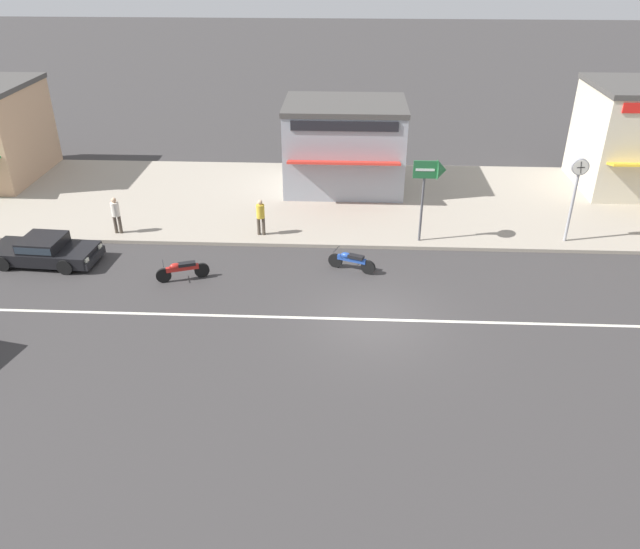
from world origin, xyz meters
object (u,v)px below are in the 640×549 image
(street_clock, at_px, (577,180))
(pedestrian_mid_kerb, at_px, (261,215))
(shopfront_mid_block, at_px, (344,145))
(motorcycle_0, at_px, (351,260))
(pedestrian_by_shop, at_px, (116,213))
(sedan_black_1, at_px, (44,250))
(arrow_signboard, at_px, (437,174))
(motorcycle_2, at_px, (182,269))

(street_clock, bearing_deg, pedestrian_mid_kerb, -179.99)
(pedestrian_mid_kerb, distance_m, shopfront_mid_block, 6.83)
(motorcycle_0, height_order, street_clock, street_clock)
(pedestrian_mid_kerb, distance_m, pedestrian_by_shop, 6.05)
(sedan_black_1, height_order, arrow_signboard, arrow_signboard)
(street_clock, relative_size, pedestrian_by_shop, 2.22)
(sedan_black_1, relative_size, street_clock, 1.20)
(motorcycle_2, height_order, street_clock, street_clock)
(pedestrian_by_shop, distance_m, shopfront_mid_block, 11.20)
(street_clock, bearing_deg, sedan_black_1, -172.82)
(motorcycle_0, xyz_separation_m, motorcycle_2, (-6.23, -1.01, 0.00))
(pedestrian_by_shop, bearing_deg, arrow_signboard, -0.72)
(motorcycle_2, xyz_separation_m, pedestrian_by_shop, (-3.59, 3.59, 0.64))
(pedestrian_by_shop, height_order, shopfront_mid_block, shopfront_mid_block)
(arrow_signboard, distance_m, shopfront_mid_block, 7.18)
(arrow_signboard, distance_m, pedestrian_mid_kerb, 7.35)
(motorcycle_2, relative_size, arrow_signboard, 0.54)
(motorcycle_0, relative_size, pedestrian_by_shop, 1.14)
(street_clock, distance_m, shopfront_mid_block, 10.90)
(pedestrian_mid_kerb, xyz_separation_m, pedestrian_by_shop, (-6.05, -0.12, 0.02))
(street_clock, relative_size, pedestrian_mid_kerb, 2.26)
(street_clock, distance_m, pedestrian_mid_kerb, 12.69)
(sedan_black_1, distance_m, street_clock, 20.97)
(sedan_black_1, relative_size, motorcycle_2, 2.25)
(sedan_black_1, relative_size, shopfront_mid_block, 0.73)
(shopfront_mid_block, bearing_deg, street_clock, -32.29)
(motorcycle_2, bearing_deg, street_clock, 13.87)
(pedestrian_by_shop, bearing_deg, pedestrian_mid_kerb, 1.13)
(street_clock, relative_size, arrow_signboard, 1.02)
(sedan_black_1, height_order, motorcycle_0, sedan_black_1)
(sedan_black_1, height_order, shopfront_mid_block, shopfront_mid_block)
(sedan_black_1, relative_size, arrow_signboard, 1.22)
(arrow_signboard, bearing_deg, pedestrian_mid_kerb, 177.69)
(arrow_signboard, bearing_deg, pedestrian_by_shop, 179.28)
(motorcycle_2, xyz_separation_m, street_clock, (15.03, 3.71, 2.36))
(pedestrian_by_shop, bearing_deg, sedan_black_1, -129.66)
(sedan_black_1, bearing_deg, motorcycle_2, -11.04)
(pedestrian_mid_kerb, bearing_deg, street_clock, 0.01)
(pedestrian_mid_kerb, relative_size, shopfront_mid_block, 0.27)
(street_clock, bearing_deg, motorcycle_2, -166.13)
(sedan_black_1, xyz_separation_m, street_clock, (20.68, 2.61, 2.25))
(street_clock, bearing_deg, motorcycle_0, -162.92)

